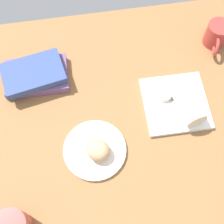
# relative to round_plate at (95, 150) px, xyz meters

# --- Properties ---
(dining_table) EXTENTS (1.10, 0.90, 0.04)m
(dining_table) POSITION_rel_round_plate_xyz_m (0.11, 0.12, -0.03)
(dining_table) COLOR olive
(dining_table) RESTS_ON ground
(round_plate) EXTENTS (0.20, 0.20, 0.01)m
(round_plate) POSITION_rel_round_plate_xyz_m (0.00, 0.00, 0.00)
(round_plate) COLOR silver
(round_plate) RESTS_ON dining_table
(scone_pastry) EXTENTS (0.10, 0.10, 0.06)m
(scone_pastry) POSITION_rel_round_plate_xyz_m (0.01, -0.01, 0.04)
(scone_pastry) COLOR tan
(scone_pastry) RESTS_ON round_plate
(square_plate) EXTENTS (0.22, 0.22, 0.02)m
(square_plate) POSITION_rel_round_plate_xyz_m (0.30, 0.12, 0.00)
(square_plate) COLOR white
(square_plate) RESTS_ON dining_table
(sauce_cup) EXTENTS (0.06, 0.06, 0.02)m
(sauce_cup) POSITION_rel_round_plate_xyz_m (0.26, 0.16, 0.02)
(sauce_cup) COLOR silver
(sauce_cup) RESTS_ON square_plate
(breakfast_wrap) EXTENTS (0.10, 0.15, 0.07)m
(breakfast_wrap) POSITION_rel_round_plate_xyz_m (0.32, 0.09, 0.04)
(breakfast_wrap) COLOR beige
(breakfast_wrap) RESTS_ON square_plate
(book_stack) EXTENTS (0.23, 0.17, 0.07)m
(book_stack) POSITION_rel_round_plate_xyz_m (-0.17, 0.30, 0.03)
(book_stack) COLOR #6B4C7A
(book_stack) RESTS_ON dining_table
(coffee_mug) EXTENTS (0.08, 0.13, 0.09)m
(coffee_mug) POSITION_rel_round_plate_xyz_m (0.50, 0.35, 0.04)
(coffee_mug) COLOR #B23833
(coffee_mug) RESTS_ON dining_table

